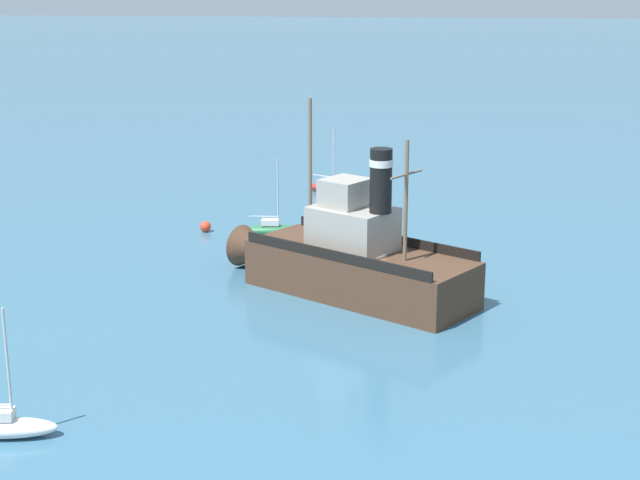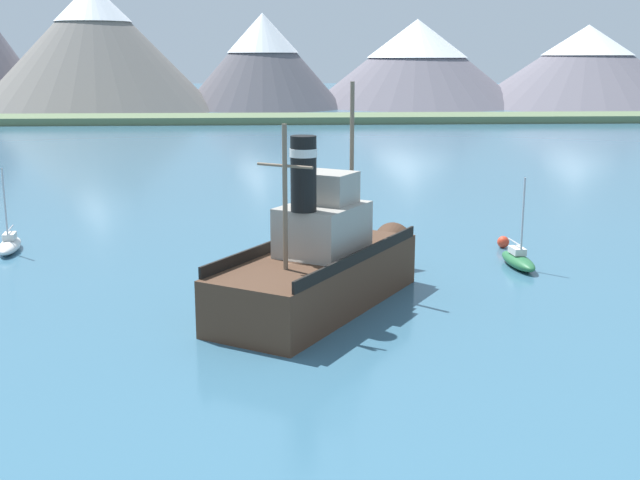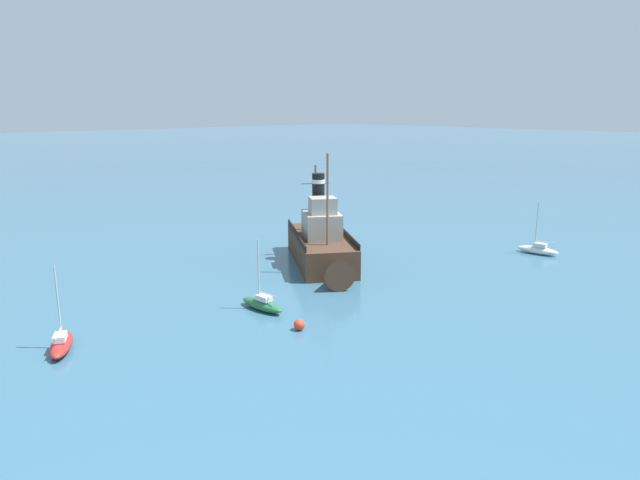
% 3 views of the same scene
% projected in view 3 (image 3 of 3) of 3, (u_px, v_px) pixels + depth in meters
% --- Properties ---
extents(ground_plane, '(600.00, 600.00, 0.00)m').
position_uv_depth(ground_plane, '(321.00, 262.00, 50.88)').
color(ground_plane, '#38667F').
extents(old_tugboat, '(10.54, 13.98, 9.90)m').
position_uv_depth(old_tugboat, '(322.00, 244.00, 49.67)').
color(old_tugboat, '#4C3323').
rests_on(old_tugboat, ground).
extents(sailboat_green, '(1.44, 3.88, 4.90)m').
position_uv_depth(sailboat_green, '(262.00, 304.00, 38.80)').
color(sailboat_green, '#286B3D').
rests_on(sailboat_green, ground).
extents(sailboat_white, '(1.61, 3.91, 4.90)m').
position_uv_depth(sailboat_white, '(538.00, 249.00, 53.51)').
color(sailboat_white, white).
rests_on(sailboat_white, ground).
extents(sailboat_red, '(2.70, 3.89, 4.90)m').
position_uv_depth(sailboat_red, '(61.00, 343.00, 32.31)').
color(sailboat_red, '#B22823').
rests_on(sailboat_red, ground).
extents(mooring_buoy, '(0.70, 0.70, 0.70)m').
position_uv_depth(mooring_buoy, '(299.00, 325.00, 35.28)').
color(mooring_buoy, red).
rests_on(mooring_buoy, ground).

